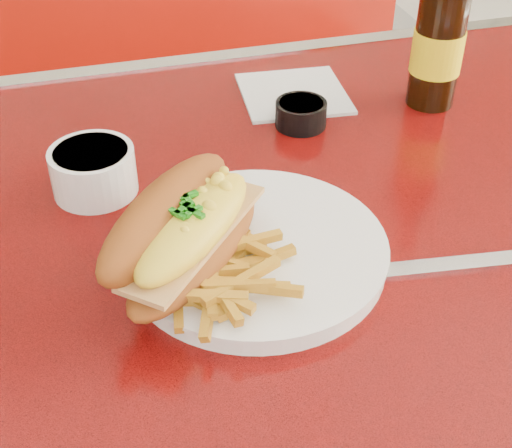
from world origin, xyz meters
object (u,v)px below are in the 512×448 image
object	(u,v)px
booth_bench_far	(160,187)
sauce_cup_right	(301,113)
mac_hoagie	(184,230)
gravy_ramekin	(93,170)
fork	(204,270)
beer_bottle	(440,33)
dinner_plate	(256,251)
diner_table	(262,354)

from	to	relation	value
booth_bench_far	sauce_cup_right	xyz separation A→B (m)	(0.10, -0.62, 0.50)
mac_hoagie	gravy_ramekin	bearing A→B (deg)	64.25
fork	sauce_cup_right	size ratio (longest dim) A/B	1.69
mac_hoagie	beer_bottle	xyz separation A→B (m)	(0.35, 0.24, 0.04)
gravy_ramekin	booth_bench_far	bearing A→B (deg)	78.30
dinner_plate	gravy_ramekin	xyz separation A→B (m)	(-0.13, 0.15, 0.02)
fork	beer_bottle	distance (m)	0.43
booth_bench_far	diner_table	bearing A→B (deg)	-90.00
booth_bench_far	mac_hoagie	bearing A→B (deg)	-95.33
fork	sauce_cup_right	bearing A→B (deg)	-57.22
fork	sauce_cup_right	distance (m)	0.29
dinner_plate	mac_hoagie	world-z (taller)	mac_hoagie
booth_bench_far	gravy_ramekin	bearing A→B (deg)	-101.70
mac_hoagie	beer_bottle	bearing A→B (deg)	-14.27
gravy_ramekin	beer_bottle	distance (m)	0.43
fork	diner_table	bearing A→B (deg)	-75.78
mac_hoagie	diner_table	bearing A→B (deg)	-24.14
fork	gravy_ramekin	bearing A→B (deg)	2.00
mac_hoagie	sauce_cup_right	world-z (taller)	mac_hoagie
dinner_plate	gravy_ramekin	world-z (taller)	gravy_ramekin
diner_table	fork	bearing A→B (deg)	-143.68
sauce_cup_right	beer_bottle	world-z (taller)	beer_bottle
fork	gravy_ramekin	world-z (taller)	gravy_ramekin
diner_table	beer_bottle	distance (m)	0.42
dinner_plate	mac_hoagie	xyz separation A→B (m)	(-0.06, -0.01, 0.04)
diner_table	fork	size ratio (longest dim) A/B	9.46
fork	dinner_plate	bearing A→B (deg)	-90.12
fork	gravy_ramekin	distance (m)	0.19
beer_bottle	booth_bench_far	bearing A→B (deg)	114.10
booth_bench_far	sauce_cup_right	distance (m)	0.80
sauce_cup_right	beer_bottle	xyz separation A→B (m)	(0.17, 0.01, 0.07)
diner_table	dinner_plate	xyz separation A→B (m)	(-0.01, -0.03, 0.17)
sauce_cup_right	booth_bench_far	bearing A→B (deg)	99.29
booth_bench_far	fork	distance (m)	1.00
dinner_plate	mac_hoagie	size ratio (longest dim) A/B	1.35
diner_table	mac_hoagie	xyz separation A→B (m)	(-0.08, -0.04, 0.21)
booth_bench_far	gravy_ramekin	world-z (taller)	booth_bench_far
booth_bench_far	dinner_plate	world-z (taller)	booth_bench_far
dinner_plate	beer_bottle	size ratio (longest dim) A/B	1.15
gravy_ramekin	fork	bearing A→B (deg)	-65.90
diner_table	booth_bench_far	world-z (taller)	booth_bench_far
mac_hoagie	fork	size ratio (longest dim) A/B	1.55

